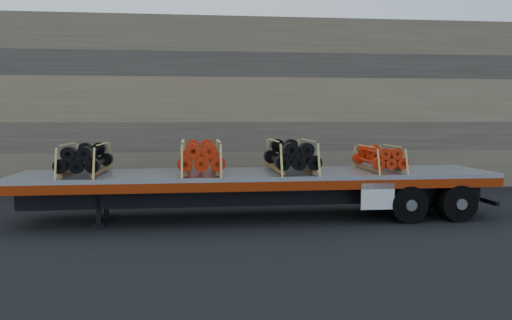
{
  "coord_description": "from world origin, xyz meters",
  "views": [
    {
      "loc": [
        -2.66,
        -15.06,
        3.03
      ],
      "look_at": [
        -0.98,
        0.1,
        1.69
      ],
      "focal_mm": 35.0,
      "sensor_mm": 36.0,
      "label": 1
    }
  ],
  "objects_px": {
    "bundle_midfront": "(201,157)",
    "bundle_rear": "(379,158)",
    "bundle_midrear": "(291,156)",
    "bundle_front": "(85,160)",
    "trailer": "(258,195)"
  },
  "relations": [
    {
      "from": "bundle_midfront",
      "to": "bundle_rear",
      "type": "relative_size",
      "value": 1.24
    },
    {
      "from": "trailer",
      "to": "bundle_midrear",
      "type": "distance_m",
      "value": 1.51
    },
    {
      "from": "bundle_midrear",
      "to": "bundle_rear",
      "type": "relative_size",
      "value": 1.25
    },
    {
      "from": "bundle_front",
      "to": "bundle_midrear",
      "type": "height_order",
      "value": "bundle_midrear"
    },
    {
      "from": "bundle_midrear",
      "to": "bundle_rear",
      "type": "bearing_deg",
      "value": 0.0
    },
    {
      "from": "trailer",
      "to": "bundle_midrear",
      "type": "relative_size",
      "value": 5.5
    },
    {
      "from": "bundle_front",
      "to": "trailer",
      "type": "bearing_deg",
      "value": 0.0
    },
    {
      "from": "bundle_midrear",
      "to": "bundle_midfront",
      "type": "bearing_deg",
      "value": -180.0
    },
    {
      "from": "trailer",
      "to": "bundle_rear",
      "type": "height_order",
      "value": "bundle_rear"
    },
    {
      "from": "trailer",
      "to": "bundle_midfront",
      "type": "distance_m",
      "value": 2.03
    },
    {
      "from": "bundle_midfront",
      "to": "bundle_midrear",
      "type": "xyz_separation_m",
      "value": [
        2.66,
        0.03,
        0.0
      ]
    },
    {
      "from": "trailer",
      "to": "bundle_midfront",
      "type": "height_order",
      "value": "bundle_midfront"
    },
    {
      "from": "trailer",
      "to": "bundle_rear",
      "type": "bearing_deg",
      "value": 0.0
    },
    {
      "from": "trailer",
      "to": "bundle_midfront",
      "type": "relative_size",
      "value": 5.53
    },
    {
      "from": "trailer",
      "to": "bundle_midrear",
      "type": "bearing_deg",
      "value": 0.0
    }
  ]
}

